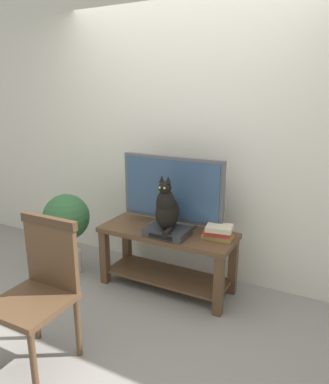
{
  "coord_description": "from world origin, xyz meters",
  "views": [
    {
      "loc": [
        1.35,
        -2.03,
        1.73
      ],
      "look_at": [
        -0.0,
        0.55,
        0.92
      ],
      "focal_mm": 33.77,
      "sensor_mm": 36.0,
      "label": 1
    }
  ],
  "objects_px": {
    "cat": "(167,209)",
    "wooden_chair": "(41,283)",
    "potted_plant": "(67,223)",
    "tv_stand": "(167,249)",
    "media_box": "(167,232)",
    "tv": "(172,191)",
    "book_stack": "(218,232)"
  },
  "relations": [
    {
      "from": "tv",
      "to": "book_stack",
      "type": "bearing_deg",
      "value": -7.36
    },
    {
      "from": "potted_plant",
      "to": "media_box",
      "type": "bearing_deg",
      "value": 4.77
    },
    {
      "from": "wooden_chair",
      "to": "potted_plant",
      "type": "relative_size",
      "value": 1.21
    },
    {
      "from": "media_box",
      "to": "book_stack",
      "type": "height_order",
      "value": "book_stack"
    },
    {
      "from": "tv",
      "to": "book_stack",
      "type": "xyz_separation_m",
      "value": [
        0.46,
        -0.06,
        -0.27
      ]
    },
    {
      "from": "cat",
      "to": "wooden_chair",
      "type": "distance_m",
      "value": 1.14
    },
    {
      "from": "tv_stand",
      "to": "wooden_chair",
      "type": "distance_m",
      "value": 1.22
    },
    {
      "from": "media_box",
      "to": "book_stack",
      "type": "xyz_separation_m",
      "value": [
        0.4,
        0.13,
        0.03
      ]
    },
    {
      "from": "tv_stand",
      "to": "wooden_chair",
      "type": "xyz_separation_m",
      "value": [
        -0.32,
        -1.16,
        0.17
      ]
    },
    {
      "from": "book_stack",
      "to": "tv",
      "type": "bearing_deg",
      "value": 172.64
    },
    {
      "from": "tv",
      "to": "media_box",
      "type": "relative_size",
      "value": 2.64
    },
    {
      "from": "book_stack",
      "to": "potted_plant",
      "type": "xyz_separation_m",
      "value": [
        -1.44,
        -0.22,
        -0.1
      ]
    },
    {
      "from": "tv_stand",
      "to": "media_box",
      "type": "bearing_deg",
      "value": -62.19
    },
    {
      "from": "tv",
      "to": "potted_plant",
      "type": "bearing_deg",
      "value": -164.13
    },
    {
      "from": "tv_stand",
      "to": "media_box",
      "type": "distance_m",
      "value": 0.24
    },
    {
      "from": "cat",
      "to": "book_stack",
      "type": "relative_size",
      "value": 1.82
    },
    {
      "from": "tv",
      "to": "cat",
      "type": "relative_size",
      "value": 2.04
    },
    {
      "from": "tv",
      "to": "potted_plant",
      "type": "relative_size",
      "value": 1.18
    },
    {
      "from": "tv",
      "to": "book_stack",
      "type": "distance_m",
      "value": 0.54
    },
    {
      "from": "cat",
      "to": "potted_plant",
      "type": "bearing_deg",
      "value": -175.97
    },
    {
      "from": "tv_stand",
      "to": "potted_plant",
      "type": "xyz_separation_m",
      "value": [
        -0.98,
        -0.19,
        0.14
      ]
    },
    {
      "from": "tv_stand",
      "to": "book_stack",
      "type": "xyz_separation_m",
      "value": [
        0.46,
        0.03,
        0.24
      ]
    },
    {
      "from": "tv",
      "to": "potted_plant",
      "type": "height_order",
      "value": "tv"
    },
    {
      "from": "media_box",
      "to": "potted_plant",
      "type": "height_order",
      "value": "potted_plant"
    },
    {
      "from": "book_stack",
      "to": "cat",
      "type": "bearing_deg",
      "value": -159.89
    },
    {
      "from": "book_stack",
      "to": "media_box",
      "type": "bearing_deg",
      "value": -161.65
    },
    {
      "from": "media_box",
      "to": "wooden_chair",
      "type": "distance_m",
      "value": 1.12
    },
    {
      "from": "tv_stand",
      "to": "media_box",
      "type": "height_order",
      "value": "media_box"
    },
    {
      "from": "book_stack",
      "to": "potted_plant",
      "type": "bearing_deg",
      "value": -171.3
    },
    {
      "from": "cat",
      "to": "potted_plant",
      "type": "height_order",
      "value": "cat"
    },
    {
      "from": "tv_stand",
      "to": "wooden_chair",
      "type": "height_order",
      "value": "wooden_chair"
    },
    {
      "from": "media_box",
      "to": "book_stack",
      "type": "bearing_deg",
      "value": 18.35
    }
  ]
}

